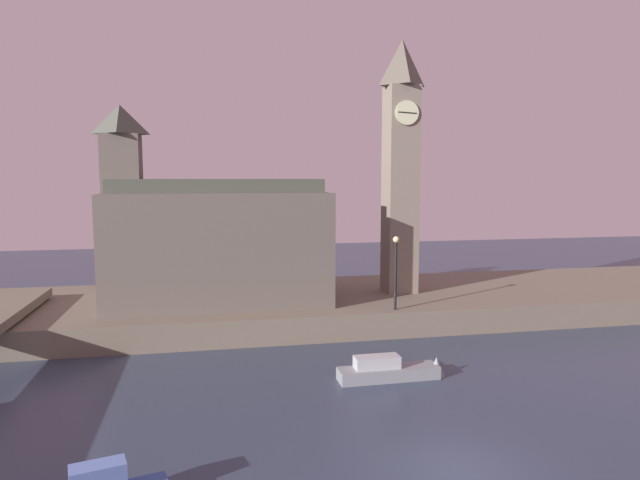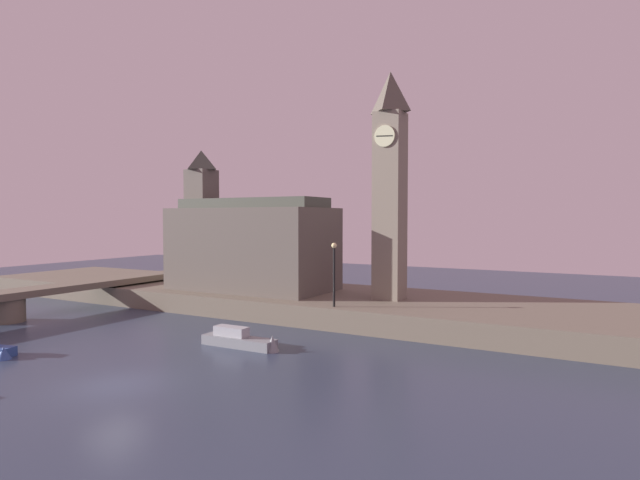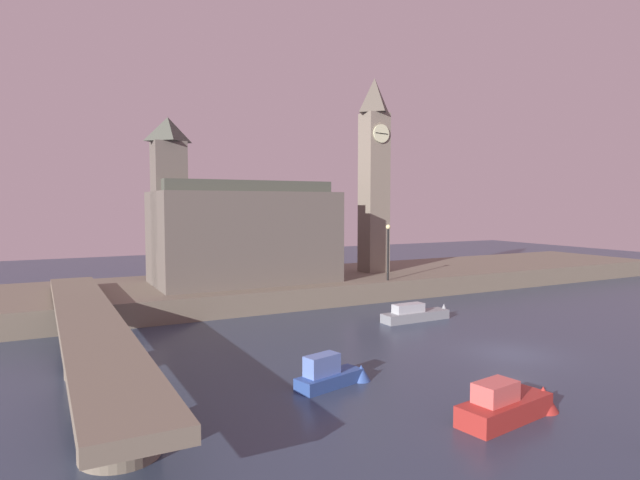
{
  "view_description": "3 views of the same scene",
  "coord_description": "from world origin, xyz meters",
  "px_view_note": "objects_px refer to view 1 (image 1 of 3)",
  "views": [
    {
      "loc": [
        -7.34,
        -15.15,
        8.94
      ],
      "look_at": [
        -0.78,
        17.28,
        5.3
      ],
      "focal_mm": 31.62,
      "sensor_mm": 36.0,
      "label": 1
    },
    {
      "loc": [
        18.69,
        -15.36,
        7.3
      ],
      "look_at": [
        1.5,
        15.74,
        5.81
      ],
      "focal_mm": 29.32,
      "sensor_mm": 36.0,
      "label": 2
    },
    {
      "loc": [
        -20.05,
        -18.21,
        7.25
      ],
      "look_at": [
        -2.77,
        14.62,
        4.73
      ],
      "focal_mm": 30.09,
      "sensor_mm": 36.0,
      "label": 3
    }
  ],
  "objects_px": {
    "parliament_hall": "(211,240)",
    "streetlamp": "(396,265)",
    "boat_cruiser_grey": "(398,370)",
    "clock_tower": "(401,164)"
  },
  "relations": [
    {
      "from": "parliament_hall",
      "to": "streetlamp",
      "type": "height_order",
      "value": "parliament_hall"
    },
    {
      "from": "parliament_hall",
      "to": "boat_cruiser_grey",
      "type": "relative_size",
      "value": 2.57
    },
    {
      "from": "streetlamp",
      "to": "boat_cruiser_grey",
      "type": "bearing_deg",
      "value": -107.84
    },
    {
      "from": "clock_tower",
      "to": "parliament_hall",
      "type": "bearing_deg",
      "value": -177.58
    },
    {
      "from": "clock_tower",
      "to": "streetlamp",
      "type": "bearing_deg",
      "value": -111.62
    },
    {
      "from": "clock_tower",
      "to": "boat_cruiser_grey",
      "type": "height_order",
      "value": "clock_tower"
    },
    {
      "from": "parliament_hall",
      "to": "streetlamp",
      "type": "relative_size",
      "value": 3.11
    },
    {
      "from": "clock_tower",
      "to": "streetlamp",
      "type": "relative_size",
      "value": 3.85
    },
    {
      "from": "streetlamp",
      "to": "boat_cruiser_grey",
      "type": "xyz_separation_m",
      "value": [
        -2.16,
        -6.71,
        -3.71
      ]
    },
    {
      "from": "boat_cruiser_grey",
      "to": "streetlamp",
      "type": "bearing_deg",
      "value": 72.16
    }
  ]
}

